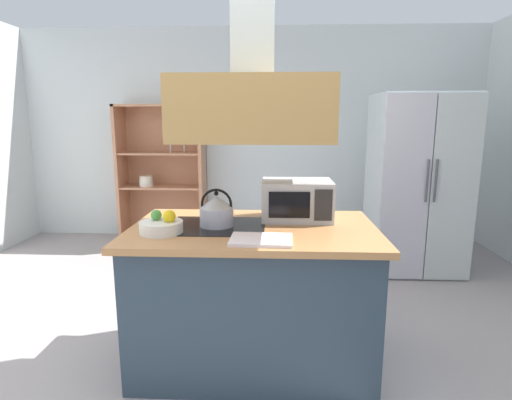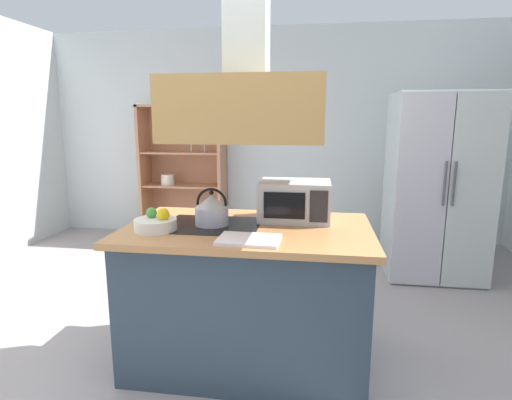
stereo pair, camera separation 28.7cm
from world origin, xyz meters
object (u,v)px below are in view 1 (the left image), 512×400
object	(u,v)px
refrigerator	(417,184)
microwave	(297,200)
cutting_board	(261,240)
kettle	(217,211)
fruit_bowl	(162,226)
dish_cabinet	(163,181)

from	to	relation	value
refrigerator	microwave	distance (m)	2.03
cutting_board	refrigerator	bearing A→B (deg)	53.55
kettle	refrigerator	bearing A→B (deg)	44.08
cutting_board	kettle	bearing A→B (deg)	132.87
cutting_board	microwave	xyz separation A→B (m)	(0.22, 0.53, 0.12)
microwave	fruit_bowl	world-z (taller)	microwave
dish_cabinet	kettle	bearing A→B (deg)	-68.26
dish_cabinet	kettle	xyz separation A→B (m)	(1.10, -2.76, 0.23)
refrigerator	fruit_bowl	xyz separation A→B (m)	(-2.12, -1.93, 0.04)
kettle	microwave	distance (m)	0.55
dish_cabinet	microwave	xyz separation A→B (m)	(1.61, -2.54, 0.26)
refrigerator	kettle	size ratio (longest dim) A/B	7.70
fruit_bowl	kettle	bearing A→B (deg)	29.28
dish_cabinet	cutting_board	xyz separation A→B (m)	(1.39, -3.07, 0.14)
kettle	fruit_bowl	distance (m)	0.35
refrigerator	fruit_bowl	size ratio (longest dim) A/B	7.16
refrigerator	dish_cabinet	world-z (taller)	refrigerator
microwave	fruit_bowl	size ratio (longest dim) A/B	1.82
kettle	cutting_board	size ratio (longest dim) A/B	0.69
refrigerator	microwave	world-z (taller)	refrigerator
fruit_bowl	dish_cabinet	bearing A→B (deg)	105.26
cutting_board	fruit_bowl	size ratio (longest dim) A/B	1.34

